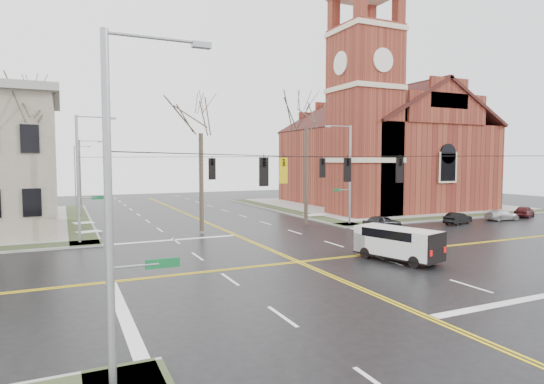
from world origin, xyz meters
name	(u,v)px	position (x,y,z in m)	size (l,w,h in m)	color
ground	(299,262)	(0.00, 0.00, 0.00)	(120.00, 120.00, 0.00)	black
sidewalks	(299,261)	(0.00, 0.00, 0.08)	(80.00, 80.00, 0.17)	gray
road_markings	(299,262)	(0.00, 0.00, 0.01)	(100.00, 100.00, 0.01)	gold
church	(377,141)	(24.76, 24.78, 8.43)	(24.28, 27.48, 27.50)	maroon
signal_pole_ne	(348,172)	(11.32, 11.50, 4.95)	(2.75, 0.22, 9.00)	gray
signal_pole_nw	(81,175)	(-11.32, 11.50, 4.95)	(2.75, 0.22, 9.00)	gray
signal_pole_sw	(116,202)	(-11.32, -11.50, 4.95)	(2.75, 0.22, 9.00)	gray
span_wires	(299,157)	(0.00, 0.00, 6.20)	(23.02, 23.02, 0.03)	black
traffic_signals	(305,170)	(0.00, -0.67, 5.45)	(8.21, 8.26, 1.30)	black
streetlight_north_a	(82,175)	(-10.65, 28.00, 4.47)	(2.30, 0.20, 8.00)	gray
streetlight_north_b	(76,171)	(-10.65, 48.00, 4.47)	(2.30, 0.20, 8.00)	gray
cargo_van	(395,241)	(5.43, -2.00, 1.15)	(3.36, 5.47, 1.95)	white
parked_car_a	(382,222)	(12.51, 8.04, 0.63)	(1.50, 3.72, 1.27)	black
parked_car_b	(458,218)	(21.13, 7.79, 0.55)	(1.16, 3.33, 1.10)	black
parked_car_c	(502,215)	(27.33, 7.97, 0.52)	(1.47, 3.61, 1.05)	#BCBCBF
parked_car_d	(524,211)	(31.83, 8.82, 0.60)	(1.42, 3.54, 1.20)	#491417
tree_nw_far	(34,113)	(-14.26, 14.25, 9.41)	(4.00, 4.00, 13.02)	#3C3226
tree_nw_near	(201,127)	(-2.15, 12.89, 8.71)	(4.00, 4.00, 12.04)	#3C3226
tree_ne	(306,121)	(7.72, 12.98, 9.56)	(4.00, 4.00, 13.25)	#3C3226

